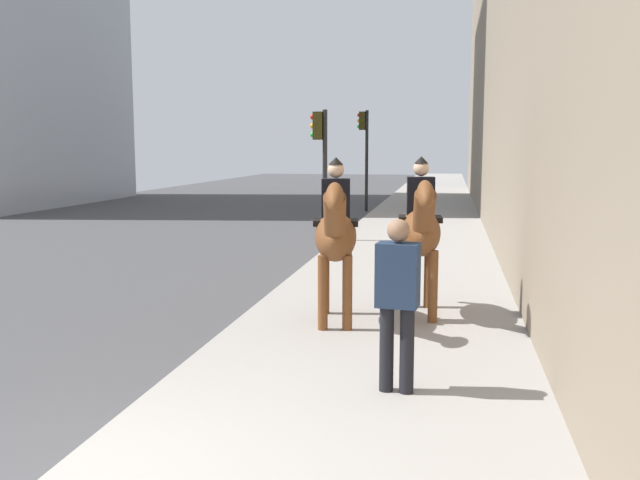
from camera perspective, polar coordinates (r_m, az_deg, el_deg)
The scene contains 5 objects.
mounted_horse_near at distance 9.34m, azimuth 1.29°, elevation 0.55°, with size 2.15×0.77×2.24m.
mounted_horse_far at distance 9.84m, azimuth 8.22°, elevation 0.87°, with size 2.15×0.71×2.25m.
pedestrian_greeting at distance 6.75m, azimuth 6.36°, elevation -4.39°, with size 0.30×0.43×1.70m.
traffic_light_near_curb at distance 17.79m, azimuth 0.11°, elevation 7.03°, with size 0.20×0.44×3.43m.
traffic_light_far_curb at distance 27.32m, azimuth 3.66°, elevation 7.84°, with size 0.20×0.44×3.90m.
Camera 1 is at (-4.06, -2.87, 2.50)m, focal length 39.14 mm.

